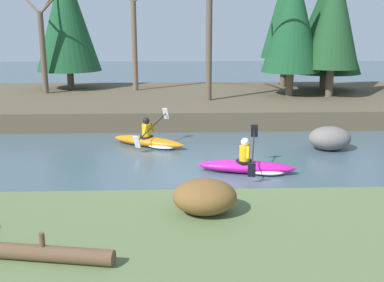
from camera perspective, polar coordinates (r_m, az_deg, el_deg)
The scene contains 16 objects.
ground_plane at distance 12.31m, azimuth 1.61°, elevation -4.58°, with size 90.00×90.00×0.00m, color #425660.
riverbank_near at distance 7.34m, azimuth 4.46°, elevation -15.42°, with size 44.00×5.10×0.66m.
riverbank_far at distance 22.53m, azimuth -0.16°, elevation 4.99°, with size 44.00×10.29×0.76m.
conifer_tree_far_left at distance 25.37m, azimuth -15.65°, elevation 14.97°, with size 3.40×3.40×6.63m.
conifer_tree_left at distance 22.37m, azimuth 12.70°, elevation 14.89°, with size 2.80×2.80×6.12m.
conifer_tree_mid_left at distance 25.88m, azimuth 11.91°, elevation 15.96°, with size 2.61×2.61×6.76m.
conifer_tree_centre at distance 22.51m, azimuth 17.63°, elevation 14.89°, with size 2.55×2.55×6.18m.
conifer_tree_mid_right at distance 24.87m, azimuth 16.79°, elevation 14.32°, with size 3.74×3.74×6.16m.
bare_tree_upstream at distance 23.88m, azimuth -18.39°, elevation 11.77°, with size 2.96×2.92×5.31m.
bare_tree_mid_upstream at distance 24.04m, azimuth -7.29°, elevation 13.29°, with size 3.39×3.35×6.14m.
bare_tree_mid_downstream at distance 20.45m, azimuth 2.26°, elevation 14.57°, with size 3.91×3.86×7.13m.
shrub_clump_second at distance 8.22m, azimuth 1.63°, elevation -7.07°, with size 1.17×0.98×0.64m.
kayaker_lead at distance 12.69m, azimuth 7.41°, elevation -3.17°, with size 2.79×2.06×1.20m.
kayaker_middle at distance 15.44m, azimuth -5.26°, elevation 0.01°, with size 2.66×1.95×1.20m.
boulder_midstream at distance 15.61m, azimuth 17.08°, elevation 0.34°, with size 1.40×1.09×0.79m.
driftwood_log at distance 7.12m, azimuth -19.84°, elevation -13.15°, with size 2.52×0.68×0.44m.
Camera 1 is at (-0.80, -11.63, 3.94)m, focal length 42.00 mm.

